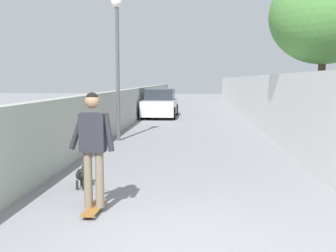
# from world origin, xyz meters

# --- Properties ---
(ground_plane) EXTENTS (80.00, 80.00, 0.00)m
(ground_plane) POSITION_xyz_m (14.00, 0.00, 0.00)
(ground_plane) COLOR gray
(wall_left) EXTENTS (48.00, 0.30, 1.61)m
(wall_left) POSITION_xyz_m (12.00, 2.92, 0.81)
(wall_left) COLOR #999E93
(wall_left) RESTS_ON ground
(fence_right) EXTENTS (48.00, 0.30, 2.22)m
(fence_right) POSITION_xyz_m (12.00, -2.92, 1.11)
(fence_right) COLOR white
(fence_right) RESTS_ON ground
(tree_right_near) EXTENTS (3.13, 3.13, 5.26)m
(tree_right_near) POSITION_xyz_m (7.50, -3.89, 3.86)
(tree_right_near) COLOR #473523
(tree_right_near) RESTS_ON ground
(lamp_post) EXTENTS (0.36, 0.36, 4.71)m
(lamp_post) POSITION_xyz_m (8.49, 2.37, 3.19)
(lamp_post) COLOR #4C4C51
(lamp_post) RESTS_ON ground
(skateboard) EXTENTS (0.80, 0.21, 0.08)m
(skateboard) POSITION_xyz_m (1.32, 1.30, 0.07)
(skateboard) COLOR brown
(skateboard) RESTS_ON ground
(person_skateboarder) EXTENTS (0.23, 0.71, 1.77)m
(person_skateboarder) POSITION_xyz_m (1.32, 1.30, 1.12)
(person_skateboarder) COLOR #726651
(person_skateboarder) RESTS_ON skateboard
(dog) EXTENTS (1.67, 0.70, 1.06)m
(dog) POSITION_xyz_m (2.68, 1.88, 0.27)
(dog) COLOR black
(dog) RESTS_ON ground
(car_near) EXTENTS (4.07, 1.80, 1.54)m
(car_near) POSITION_xyz_m (16.99, 1.77, 0.71)
(car_near) COLOR silver
(car_near) RESTS_ON ground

